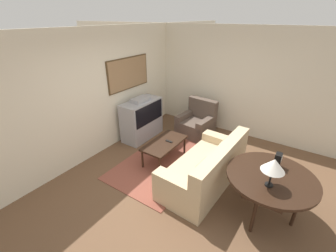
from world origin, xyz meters
The scene contains 12 objects.
ground_plane centered at (0.00, 0.00, 0.00)m, with size 12.00×12.00×0.00m, color brown.
wall_back centered at (0.02, 2.13, 1.36)m, with size 12.00×0.10×2.70m.
wall_right centered at (2.63, 0.00, 1.35)m, with size 0.06×12.00×2.70m.
area_rug centered at (0.34, 0.61, 0.01)m, with size 2.35×1.53×0.01m.
tv centered at (0.99, 1.74, 0.51)m, with size 1.10×0.52×1.08m.
couch centered at (0.25, -0.42, 0.31)m, with size 1.96×0.99×0.89m.
armchair centered at (1.92, 0.65, 0.29)m, with size 0.88×0.89×0.91m.
coffee_table centered at (0.44, 0.66, 0.40)m, with size 1.06×0.54×0.45m.
console_table centered at (0.10, -1.51, 0.69)m, with size 1.30×1.30×0.75m.
table_lamp centered at (-0.14, -1.52, 1.09)m, with size 0.31×0.31×0.44m.
mantel_clock centered at (0.38, -1.52, 0.87)m, with size 0.14×0.10×0.24m.
remote centered at (0.51, 0.59, 0.46)m, with size 0.05×0.16×0.02m.
Camera 1 is at (-2.94, -1.71, 2.88)m, focal length 24.00 mm.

